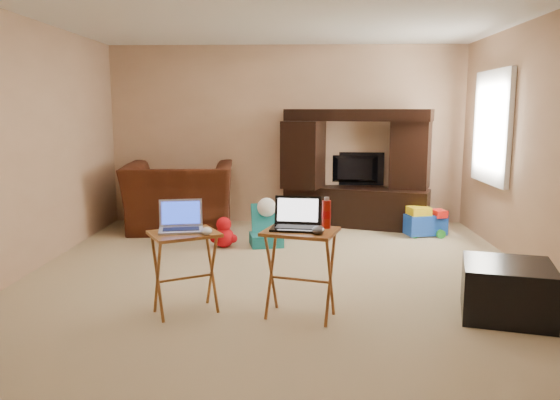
{
  "coord_description": "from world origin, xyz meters",
  "views": [
    {
      "loc": [
        0.16,
        -5.05,
        1.6
      ],
      "look_at": [
        0.0,
        -0.2,
        0.8
      ],
      "focal_mm": 35.0,
      "sensor_mm": 36.0,
      "label": 1
    }
  ],
  "objects_px": {
    "laptop_right": "(295,214)",
    "entertainment_center": "(356,168)",
    "plush_toy": "(224,232)",
    "laptop_left": "(181,217)",
    "ottoman": "(507,290)",
    "tray_table_right": "(300,274)",
    "tray_table_left": "(185,273)",
    "child_rocker": "(266,225)",
    "recliner": "(180,197)",
    "mouse_left": "(207,231)",
    "mouse_right": "(318,230)",
    "water_bottle": "(326,214)",
    "television": "(355,169)",
    "push_toy": "(426,221)"
  },
  "relations": [
    {
      "from": "laptop_right",
      "to": "entertainment_center",
      "type": "bearing_deg",
      "value": 83.62
    },
    {
      "from": "plush_toy",
      "to": "laptop_right",
      "type": "relative_size",
      "value": 1.01
    },
    {
      "from": "laptop_left",
      "to": "ottoman",
      "type": "bearing_deg",
      "value": -12.29
    },
    {
      "from": "tray_table_right",
      "to": "laptop_right",
      "type": "xyz_separation_m",
      "value": [
        -0.04,
        0.02,
        0.47
      ]
    },
    {
      "from": "entertainment_center",
      "to": "plush_toy",
      "type": "xyz_separation_m",
      "value": [
        -1.68,
        -1.28,
        -0.62
      ]
    },
    {
      "from": "plush_toy",
      "to": "laptop_left",
      "type": "relative_size",
      "value": 1.07
    },
    {
      "from": "tray_table_left",
      "to": "tray_table_right",
      "type": "height_order",
      "value": "tray_table_right"
    },
    {
      "from": "laptop_right",
      "to": "tray_table_left",
      "type": "bearing_deg",
      "value": -175.98
    },
    {
      "from": "child_rocker",
      "to": "laptop_right",
      "type": "height_order",
      "value": "laptop_right"
    },
    {
      "from": "recliner",
      "to": "mouse_left",
      "type": "bearing_deg",
      "value": 100.19
    },
    {
      "from": "mouse_left",
      "to": "mouse_right",
      "type": "height_order",
      "value": "mouse_right"
    },
    {
      "from": "laptop_right",
      "to": "ottoman",
      "type": "bearing_deg",
      "value": 8.87
    },
    {
      "from": "recliner",
      "to": "water_bottle",
      "type": "distance_m",
      "value": 3.53
    },
    {
      "from": "recliner",
      "to": "ottoman",
      "type": "xyz_separation_m",
      "value": [
        3.22,
        -3.02,
        -0.24
      ]
    },
    {
      "from": "tray_table_left",
      "to": "laptop_left",
      "type": "relative_size",
      "value": 1.91
    },
    {
      "from": "television",
      "to": "plush_toy",
      "type": "height_order",
      "value": "television"
    },
    {
      "from": "entertainment_center",
      "to": "water_bottle",
      "type": "bearing_deg",
      "value": -81.01
    },
    {
      "from": "plush_toy",
      "to": "tray_table_right",
      "type": "relative_size",
      "value": 0.53
    },
    {
      "from": "child_rocker",
      "to": "tray_table_right",
      "type": "xyz_separation_m",
      "value": [
        0.4,
        -2.28,
        0.1
      ]
    },
    {
      "from": "child_rocker",
      "to": "laptop_left",
      "type": "height_order",
      "value": "laptop_left"
    },
    {
      "from": "push_toy",
      "to": "ottoman",
      "type": "xyz_separation_m",
      "value": [
        -0.01,
        -2.79,
        0.02
      ]
    },
    {
      "from": "ottoman",
      "to": "mouse_left",
      "type": "relative_size",
      "value": 4.96
    },
    {
      "from": "recliner",
      "to": "tray_table_right",
      "type": "relative_size",
      "value": 1.99
    },
    {
      "from": "child_rocker",
      "to": "tray_table_right",
      "type": "distance_m",
      "value": 2.31
    },
    {
      "from": "push_toy",
      "to": "water_bottle",
      "type": "relative_size",
      "value": 2.39
    },
    {
      "from": "push_toy",
      "to": "tray_table_left",
      "type": "height_order",
      "value": "tray_table_left"
    },
    {
      "from": "entertainment_center",
      "to": "laptop_left",
      "type": "bearing_deg",
      "value": -98.38
    },
    {
      "from": "laptop_right",
      "to": "mouse_right",
      "type": "relative_size",
      "value": 2.58
    },
    {
      "from": "tray_table_right",
      "to": "entertainment_center",
      "type": "bearing_deg",
      "value": 93.88
    },
    {
      "from": "tray_table_right",
      "to": "mouse_right",
      "type": "height_order",
      "value": "mouse_right"
    },
    {
      "from": "recliner",
      "to": "plush_toy",
      "type": "distance_m",
      "value": 1.2
    },
    {
      "from": "entertainment_center",
      "to": "mouse_right",
      "type": "xyz_separation_m",
      "value": [
        -0.66,
        -3.57,
        -0.08
      ]
    },
    {
      "from": "tray_table_left",
      "to": "laptop_left",
      "type": "height_order",
      "value": "laptop_left"
    },
    {
      "from": "plush_toy",
      "to": "mouse_right",
      "type": "height_order",
      "value": "mouse_right"
    },
    {
      "from": "tray_table_right",
      "to": "tray_table_left",
      "type": "bearing_deg",
      "value": -167.55
    },
    {
      "from": "child_rocker",
      "to": "plush_toy",
      "type": "relative_size",
      "value": 1.35
    },
    {
      "from": "child_rocker",
      "to": "ottoman",
      "type": "bearing_deg",
      "value": -59.15
    },
    {
      "from": "tray_table_left",
      "to": "mouse_left",
      "type": "bearing_deg",
      "value": -49.4
    },
    {
      "from": "television",
      "to": "water_bottle",
      "type": "distance_m",
      "value": 3.61
    },
    {
      "from": "mouse_right",
      "to": "child_rocker",
      "type": "bearing_deg",
      "value": 102.39
    },
    {
      "from": "laptop_right",
      "to": "mouse_right",
      "type": "xyz_separation_m",
      "value": [
        0.17,
        -0.14,
        -0.09
      ]
    },
    {
      "from": "water_bottle",
      "to": "push_toy",
      "type": "bearing_deg",
      "value": 62.87
    },
    {
      "from": "tray_table_left",
      "to": "tray_table_right",
      "type": "bearing_deg",
      "value": -33.42
    },
    {
      "from": "laptop_right",
      "to": "laptop_left",
      "type": "bearing_deg",
      "value": -177.78
    },
    {
      "from": "recliner",
      "to": "mouse_right",
      "type": "xyz_separation_m",
      "value": [
        1.73,
        -3.21,
        0.28
      ]
    },
    {
      "from": "mouse_left",
      "to": "tray_table_right",
      "type": "bearing_deg",
      "value": 0.19
    },
    {
      "from": "push_toy",
      "to": "water_bottle",
      "type": "height_order",
      "value": "water_bottle"
    },
    {
      "from": "television",
      "to": "child_rocker",
      "type": "height_order",
      "value": "television"
    },
    {
      "from": "child_rocker",
      "to": "tray_table_right",
      "type": "height_order",
      "value": "tray_table_right"
    },
    {
      "from": "plush_toy",
      "to": "laptop_right",
      "type": "height_order",
      "value": "laptop_right"
    }
  ]
}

